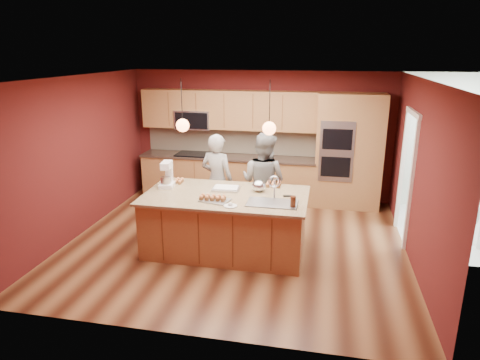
% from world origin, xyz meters
% --- Properties ---
extents(floor, '(5.50, 5.50, 0.00)m').
position_xyz_m(floor, '(0.00, 0.00, 0.00)').
color(floor, '#411F11').
rests_on(floor, ground).
extents(ceiling, '(5.50, 5.50, 0.00)m').
position_xyz_m(ceiling, '(0.00, 0.00, 2.70)').
color(ceiling, white).
rests_on(ceiling, ground).
extents(wall_back, '(5.50, 0.00, 5.50)m').
position_xyz_m(wall_back, '(0.00, 2.50, 1.35)').
color(wall_back, '#501515').
rests_on(wall_back, ground).
extents(wall_front, '(5.50, 0.00, 5.50)m').
position_xyz_m(wall_front, '(0.00, -2.50, 1.35)').
color(wall_front, '#501515').
rests_on(wall_front, ground).
extents(wall_left, '(0.00, 5.00, 5.00)m').
position_xyz_m(wall_left, '(-2.75, 0.00, 1.35)').
color(wall_left, '#501515').
rests_on(wall_left, ground).
extents(wall_right, '(0.00, 5.00, 5.00)m').
position_xyz_m(wall_right, '(2.75, 0.00, 1.35)').
color(wall_right, '#501515').
rests_on(wall_right, ground).
extents(cabinet_run, '(3.74, 0.64, 2.30)m').
position_xyz_m(cabinet_run, '(-0.68, 2.25, 0.98)').
color(cabinet_run, '#9C603C').
rests_on(cabinet_run, floor).
extents(oven_column, '(1.30, 0.62, 2.30)m').
position_xyz_m(oven_column, '(1.85, 2.19, 1.15)').
color(oven_column, '#9C603C').
rests_on(oven_column, floor).
extents(doorway_trim, '(0.08, 1.11, 2.20)m').
position_xyz_m(doorway_trim, '(2.73, 0.80, 1.05)').
color(doorway_trim, white).
rests_on(doorway_trim, wall_right).
extents(pendant_left, '(0.20, 0.20, 0.80)m').
position_xyz_m(pendant_left, '(-0.77, -0.27, 2.00)').
color(pendant_left, black).
rests_on(pendant_left, ceiling).
extents(pendant_right, '(0.20, 0.20, 0.80)m').
position_xyz_m(pendant_right, '(0.56, -0.27, 2.00)').
color(pendant_right, black).
rests_on(pendant_right, ceiling).
extents(island, '(2.55, 1.43, 1.32)m').
position_xyz_m(island, '(-0.09, -0.28, 0.48)').
color(island, '#9C603C').
rests_on(island, floor).
extents(person_left, '(0.70, 0.54, 1.70)m').
position_xyz_m(person_left, '(-0.49, 0.69, 0.85)').
color(person_left, black).
rests_on(person_left, floor).
extents(person_right, '(1.03, 0.92, 1.75)m').
position_xyz_m(person_right, '(0.35, 0.69, 0.87)').
color(person_right, slate).
rests_on(person_right, floor).
extents(stand_mixer, '(0.26, 0.33, 0.42)m').
position_xyz_m(stand_mixer, '(-1.14, -0.08, 1.12)').
color(stand_mixer, white).
rests_on(stand_mixer, island).
extents(sheet_cake, '(0.44, 0.34, 0.05)m').
position_xyz_m(sheet_cake, '(-0.15, -0.05, 0.96)').
color(sheet_cake, silver).
rests_on(sheet_cake, island).
extents(cooling_rack, '(0.48, 0.39, 0.02)m').
position_xyz_m(cooling_rack, '(-0.19, -0.60, 0.95)').
color(cooling_rack, '#A1A4A9').
rests_on(cooling_rack, island).
extents(mixing_bowl, '(0.22, 0.22, 0.19)m').
position_xyz_m(mixing_bowl, '(0.38, -0.01, 1.03)').
color(mixing_bowl, silver).
rests_on(mixing_bowl, island).
extents(plate, '(0.19, 0.19, 0.01)m').
position_xyz_m(plate, '(0.09, -0.78, 0.95)').
color(plate, silver).
rests_on(plate, island).
extents(tumbler, '(0.08, 0.08, 0.16)m').
position_xyz_m(tumbler, '(0.97, -0.63, 1.02)').
color(tumbler, '#3E1B0E').
rests_on(tumbler, island).
extents(phone, '(0.15, 0.10, 0.01)m').
position_xyz_m(phone, '(0.86, -0.17, 0.94)').
color(phone, black).
rests_on(phone, island).
extents(cupcakes_left, '(0.15, 0.23, 0.07)m').
position_xyz_m(cupcakes_left, '(-1.02, 0.16, 0.97)').
color(cupcakes_left, '#CF7945').
rests_on(cupcakes_left, island).
extents(cupcakes_rack, '(0.42, 0.17, 0.07)m').
position_xyz_m(cupcakes_rack, '(-0.22, -0.60, 0.99)').
color(cupcakes_rack, '#CF7945').
rests_on(cupcakes_rack, island).
extents(cupcakes_right, '(0.25, 0.25, 0.08)m').
position_xyz_m(cupcakes_right, '(0.58, 0.30, 0.97)').
color(cupcakes_right, '#CF7945').
rests_on(cupcakes_right, island).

